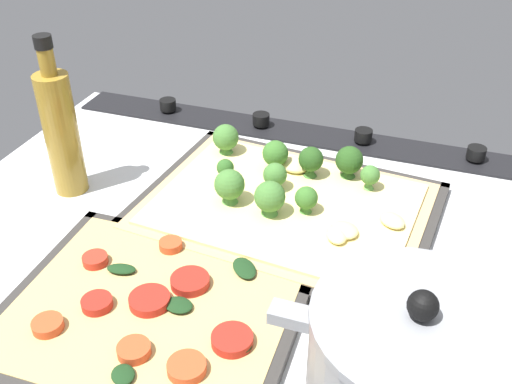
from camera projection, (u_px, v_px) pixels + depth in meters
The scene contains 8 objects.
ground_plane at pixel (250, 253), 74.93cm from camera, with size 84.98×66.10×3.00cm, color silver.
stove_control_panel at pixel (311, 133), 97.01cm from camera, with size 81.58×7.00×2.60cm.
baking_tray_front at pixel (285, 212), 79.18cm from camera, with size 40.34×32.30×1.30cm.
broccoli_pizza at pixel (285, 197), 79.21cm from camera, with size 37.73×29.69×6.09cm.
baking_tray_back at pixel (151, 314), 63.70cm from camera, with size 31.39×27.25×1.30cm.
veggie_pizza_back at pixel (152, 310), 63.18cm from camera, with size 28.95×24.81×1.90cm.
cooking_pot at pixel (408, 377), 48.68cm from camera, with size 23.62×16.74×16.22cm.
oil_bottle at pixel (61, 131), 79.33cm from camera, with size 4.55×4.55×22.19cm.
Camera 1 is at (-19.72, 54.54, 46.58)cm, focal length 42.04 mm.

